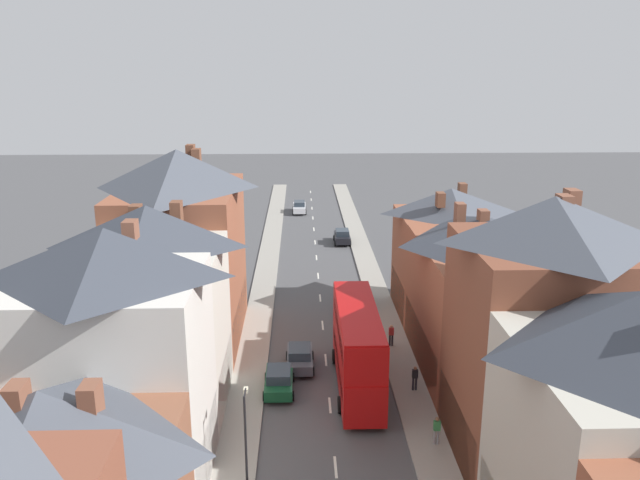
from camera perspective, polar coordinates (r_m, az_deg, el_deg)
pavement_left at (r=56.92m, az=-5.21°, el=-4.58°), size 2.20×104.00×0.14m
pavement_right at (r=57.22m, az=5.07°, el=-4.46°), size 2.20×104.00×0.14m
centre_line_dashes at (r=54.99m, az=0.01°, el=-5.32°), size 0.14×97.80×0.01m
terrace_row_left at (r=31.55m, az=-17.60°, el=-10.08°), size 8.00×44.95×14.14m
terrace_row_right at (r=32.51m, az=20.09°, el=-10.51°), size 8.00×47.61×13.89m
double_decker_bus_lead at (r=39.45m, az=3.41°, el=-9.67°), size 2.74×10.80×5.30m
car_near_blue at (r=86.57m, az=-1.90°, el=3.05°), size 1.90×4.41×1.67m
car_near_silver at (r=71.54m, az=2.04°, el=0.34°), size 1.90×3.87×1.64m
car_parked_left_a at (r=42.62m, az=-1.86°, el=-10.64°), size 1.90×3.84×1.58m
car_mid_black at (r=53.04m, az=3.45°, el=-5.20°), size 1.90×4.47×1.65m
car_parked_left_b at (r=39.87m, az=-3.77°, el=-12.64°), size 1.90×3.91×1.57m
pedestrian_mid_left at (r=35.17m, az=10.63°, el=-16.63°), size 0.36×0.22×1.61m
pedestrian_mid_right at (r=40.05m, az=8.67°, el=-12.27°), size 0.36×0.22×1.61m
pedestrian_far_left at (r=45.68m, az=6.53°, el=-8.54°), size 0.36×0.22×1.61m
street_lamp at (r=30.01m, az=-6.79°, el=-17.63°), size 0.20×1.12×5.50m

